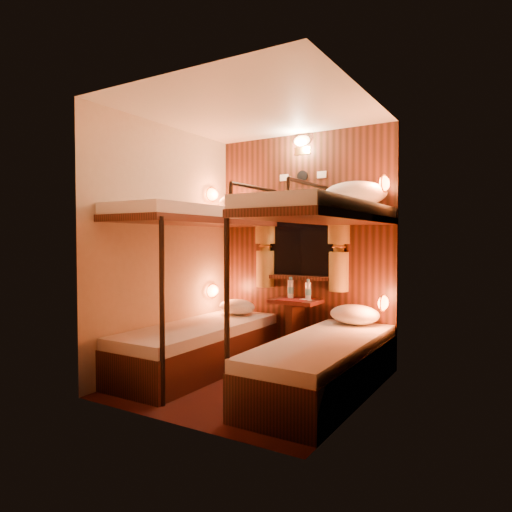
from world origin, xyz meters
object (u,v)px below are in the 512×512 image
Objects in this scene: bunk_right at (324,326)px; bottle_right at (308,291)px; table at (295,322)px; bottle_left at (291,289)px; bunk_left at (200,313)px.

bunk_right is 0.98m from bottle_right.
bottle_right is at bearing 15.61° from table.
bunk_right is 2.90× the size of table.
bottle_left is at bearing 174.65° from bottle_right.
bunk_left is 2.90× the size of table.
table is (0.65, 0.78, -0.14)m from bunk_left.
table is 3.05× the size of bottle_right.
bunk_right is 1.02m from table.
table is at bearing -34.36° from bottle_left.
bottle_right is (-0.52, 0.82, 0.18)m from bunk_right.
bunk_left is 8.28× the size of bottle_left.
bunk_right is 8.28× the size of bottle_left.
bottle_right is at bearing 46.41° from bunk_left.
bottle_left is (0.57, 0.84, 0.19)m from bunk_left.
bunk_right is at bearing -48.91° from bottle_left.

